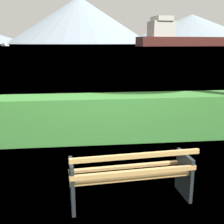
# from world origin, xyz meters

# --- Properties ---
(ground_plane) EXTENTS (1400.00, 1400.00, 0.00)m
(ground_plane) POSITION_xyz_m (0.00, 0.00, 0.00)
(ground_plane) COLOR #567A38
(water_surface) EXTENTS (620.00, 620.00, 0.00)m
(water_surface) POSITION_xyz_m (0.00, 308.20, 0.00)
(water_surface) COLOR slate
(water_surface) RESTS_ON ground_plane
(park_bench) EXTENTS (1.81, 0.71, 0.87)m
(park_bench) POSITION_xyz_m (0.01, -0.06, 0.43)
(park_bench) COLOR tan
(park_bench) RESTS_ON ground_plane
(hedge_row) EXTENTS (6.47, 0.87, 1.07)m
(hedge_row) POSITION_xyz_m (0.00, 2.75, 0.53)
(hedge_row) COLOR #387A33
(hedge_row) RESTS_ON ground_plane
(cargo_ship_large) EXTENTS (84.32, 26.54, 18.30)m
(cargo_ship_large) POSITION_xyz_m (71.14, 179.17, 5.12)
(cargo_ship_large) COLOR #471E19
(cargo_ship_large) RESTS_ON water_surface
(fishing_boat_near) EXTENTS (6.43, 4.52, 2.27)m
(fishing_boat_near) POSITION_xyz_m (58.67, 255.11, 0.79)
(fishing_boat_near) COLOR #B2332D
(fishing_boat_near) RESTS_ON water_surface
(sailboat_mid) EXTENTS (6.96, 7.84, 1.92)m
(sailboat_mid) POSITION_xyz_m (-53.64, 207.06, 0.68)
(sailboat_mid) COLOR silver
(sailboat_mid) RESTS_ON water_surface
(distant_hills) EXTENTS (838.97, 383.61, 87.11)m
(distant_hills) POSITION_xyz_m (-91.02, 561.48, 34.55)
(distant_hills) COLOR gray
(distant_hills) RESTS_ON ground_plane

